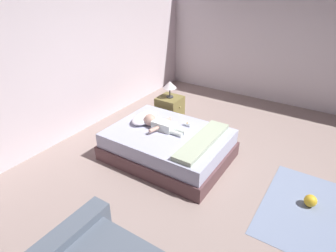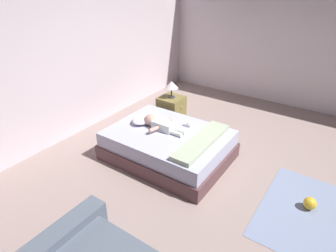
# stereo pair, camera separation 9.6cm
# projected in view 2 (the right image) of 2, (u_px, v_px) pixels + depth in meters

# --- Properties ---
(ground_plane) EXTENTS (8.00, 8.00, 0.00)m
(ground_plane) POSITION_uv_depth(u_px,v_px,m) (245.00, 182.00, 3.87)
(ground_plane) COLOR gray
(wall_behind_bed) EXTENTS (8.00, 0.12, 2.80)m
(wall_behind_bed) POSITION_uv_depth(u_px,v_px,m) (80.00, 48.00, 4.69)
(wall_behind_bed) COLOR silver
(wall_behind_bed) RESTS_ON ground_plane
(wall_side) EXTENTS (0.12, 6.00, 2.80)m
(wall_side) POSITION_uv_depth(u_px,v_px,m) (314.00, 38.00, 5.37)
(wall_side) COLOR silver
(wall_side) RESTS_ON ground_plane
(bed) EXTENTS (1.30, 1.76, 0.44)m
(bed) POSITION_uv_depth(u_px,v_px,m) (168.00, 145.00, 4.30)
(bed) COLOR brown
(bed) RESTS_ON ground_plane
(pillow) EXTENTS (0.50, 0.31, 0.12)m
(pillow) POSITION_uv_depth(u_px,v_px,m) (145.00, 118.00, 4.47)
(pillow) COLOR white
(pillow) RESTS_ON bed
(baby) EXTENTS (0.51, 0.68, 0.18)m
(baby) POSITION_uv_depth(u_px,v_px,m) (160.00, 124.00, 4.26)
(baby) COLOR white
(baby) RESTS_ON bed
(toothbrush) EXTENTS (0.04, 0.14, 0.02)m
(toothbrush) POSITION_uv_depth(u_px,v_px,m) (164.00, 122.00, 4.46)
(toothbrush) COLOR #B138A8
(toothbrush) RESTS_ON bed
(nightstand) EXTENTS (0.41, 0.44, 0.51)m
(nightstand) POSITION_uv_depth(u_px,v_px,m) (171.00, 110.00, 5.27)
(nightstand) COLOR olive
(nightstand) RESTS_ON ground_plane
(lamp) EXTENTS (0.24, 0.24, 0.30)m
(lamp) POSITION_uv_depth(u_px,v_px,m) (171.00, 85.00, 5.04)
(lamp) COLOR #333338
(lamp) RESTS_ON nightstand
(rug) EXTENTS (1.47, 0.94, 0.01)m
(rug) POSITION_uv_depth(u_px,v_px,m) (304.00, 212.00, 3.39)
(rug) COLOR #7787A7
(rug) RESTS_ON ground_plane
(toy_ball) EXTENTS (0.15, 0.15, 0.15)m
(toy_ball) POSITION_uv_depth(u_px,v_px,m) (310.00, 203.00, 3.40)
(toy_ball) COLOR gold
(toy_ball) RESTS_ON rug
(blanket) EXTENTS (1.17, 0.28, 0.06)m
(blanket) POSITION_uv_depth(u_px,v_px,m) (202.00, 141.00, 3.90)
(blanket) COLOR #A8B59A
(blanket) RESTS_ON bed
(baby_bottle) EXTENTS (0.06, 0.11, 0.07)m
(baby_bottle) POSITION_uv_depth(u_px,v_px,m) (188.00, 125.00, 4.33)
(baby_bottle) COLOR white
(baby_bottle) RESTS_ON bed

